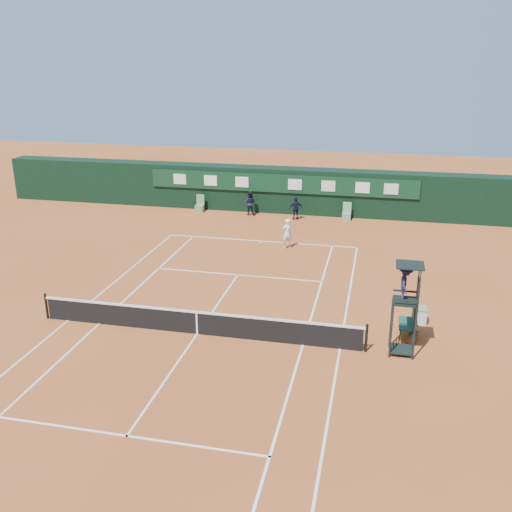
{
  "coord_description": "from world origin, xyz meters",
  "views": [
    {
      "loc": [
        6.48,
        -18.78,
        10.19
      ],
      "look_at": [
        1.0,
        6.0,
        1.2
      ],
      "focal_mm": 40.0,
      "sensor_mm": 36.0,
      "label": 1
    }
  ],
  "objects": [
    {
      "name": "ground",
      "position": [
        0.0,
        0.0,
        0.0
      ],
      "size": [
        90.0,
        90.0,
        0.0
      ],
      "primitive_type": "plane",
      "color": "#AE5829",
      "rests_on": "ground"
    },
    {
      "name": "court_lines",
      "position": [
        0.0,
        0.0,
        0.01
      ],
      "size": [
        11.05,
        23.85,
        0.01
      ],
      "color": "silver",
      "rests_on": "ground"
    },
    {
      "name": "tennis_net",
      "position": [
        0.0,
        0.0,
        0.51
      ],
      "size": [
        12.9,
        0.1,
        1.1
      ],
      "color": "black",
      "rests_on": "ground"
    },
    {
      "name": "back_wall",
      "position": [
        0.0,
        18.74,
        1.51
      ],
      "size": [
        40.0,
        1.65,
        3.0
      ],
      "color": "black",
      "rests_on": "ground"
    },
    {
      "name": "linesman_chair_left",
      "position": [
        -5.5,
        17.48,
        0.32
      ],
      "size": [
        0.55,
        0.5,
        1.15
      ],
      "color": "#5C8C61",
      "rests_on": "ground"
    },
    {
      "name": "linesman_chair_right",
      "position": [
        4.5,
        17.48,
        0.32
      ],
      "size": [
        0.55,
        0.5,
        1.15
      ],
      "color": "#63976C",
      "rests_on": "ground"
    },
    {
      "name": "umpire_chair",
      "position": [
        7.63,
        0.18,
        2.46
      ],
      "size": [
        0.96,
        0.95,
        3.42
      ],
      "color": "black",
      "rests_on": "ground"
    },
    {
      "name": "player_bench",
      "position": [
        7.96,
        1.73,
        0.6
      ],
      "size": [
        0.55,
        1.2,
        1.1
      ],
      "color": "#1A412E",
      "rests_on": "ground"
    },
    {
      "name": "tennis_bag",
      "position": [
        8.1,
        1.24,
        0.13
      ],
      "size": [
        0.47,
        0.77,
        0.27
      ],
      "primitive_type": "cube",
      "rotation": [
        0.0,
        0.0,
        -0.24
      ],
      "color": "black",
      "rests_on": "ground"
    },
    {
      "name": "cooler",
      "position": [
        8.4,
        2.89,
        0.33
      ],
      "size": [
        0.57,
        0.57,
        0.65
      ],
      "color": "silver",
      "rests_on": "ground"
    },
    {
      "name": "tennis_ball",
      "position": [
        0.92,
        6.93,
        0.03
      ],
      "size": [
        0.07,
        0.07,
        0.07
      ],
      "primitive_type": "sphere",
      "color": "yellow",
      "rests_on": "ground"
    },
    {
      "name": "player",
      "position": [
        1.65,
        11.02,
        0.84
      ],
      "size": [
        0.73,
        0.71,
        1.69
      ],
      "primitive_type": "imported",
      "rotation": [
        0.0,
        0.0,
        3.86
      ],
      "color": "white",
      "rests_on": "ground"
    },
    {
      "name": "ball_kid_left",
      "position": [
        -1.93,
        17.34,
        0.82
      ],
      "size": [
        0.8,
        0.63,
        1.64
      ],
      "primitive_type": "imported",
      "rotation": [
        0.0,
        0.0,
        3.13
      ],
      "color": "black",
      "rests_on": "ground"
    },
    {
      "name": "ball_kid_right",
      "position": [
        1.25,
        16.86,
        0.75
      ],
      "size": [
        0.95,
        0.65,
        1.49
      ],
      "primitive_type": "imported",
      "rotation": [
        0.0,
        0.0,
        3.5
      ],
      "color": "black",
      "rests_on": "ground"
    }
  ]
}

